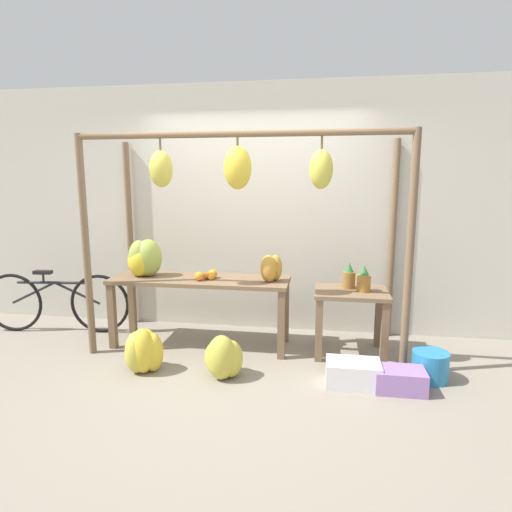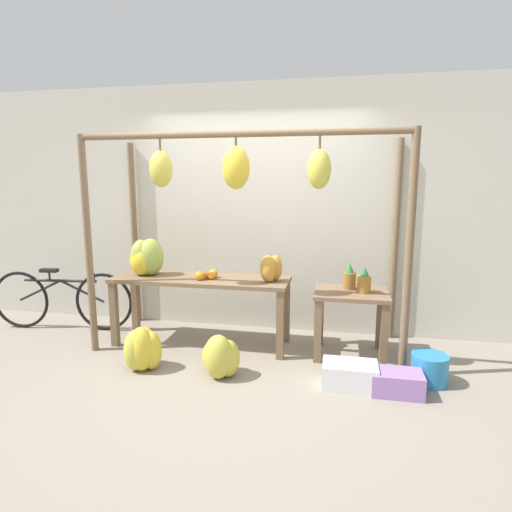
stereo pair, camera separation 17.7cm
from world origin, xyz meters
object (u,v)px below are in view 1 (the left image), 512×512
(parked_bicycle, at_px, (56,302))
(blue_bucket, at_px, (430,366))
(orange_pile, at_px, (207,275))
(fruit_crate_purple, at_px, (400,380))
(banana_pile_ground_right, at_px, (223,358))
(papaya_pile, at_px, (271,268))
(banana_pile_on_table, at_px, (143,259))
(pineapple_cluster, at_px, (356,279))
(banana_pile_ground_left, at_px, (143,351))
(fruit_crate_white, at_px, (353,373))

(parked_bicycle, bearing_deg, blue_bucket, -8.72)
(orange_pile, xyz_separation_m, fruit_crate_purple, (1.82, -0.69, -0.67))
(banana_pile_ground_right, relative_size, papaya_pile, 1.54)
(banana_pile_on_table, distance_m, orange_pile, 0.73)
(blue_bucket, distance_m, papaya_pile, 1.70)
(pineapple_cluster, height_order, banana_pile_ground_left, pineapple_cluster)
(pineapple_cluster, xyz_separation_m, papaya_pile, (-0.84, -0.06, 0.09))
(orange_pile, bearing_deg, fruit_crate_white, -23.98)
(banana_pile_ground_right, height_order, fruit_crate_white, banana_pile_ground_right)
(orange_pile, relative_size, pineapple_cluster, 0.85)
(pineapple_cluster, height_order, banana_pile_ground_right, pineapple_cluster)
(banana_pile_on_table, xyz_separation_m, banana_pile_ground_left, (0.28, -0.70, -0.72))
(orange_pile, xyz_separation_m, papaya_pile, (0.66, 0.01, 0.09))
(parked_bicycle, bearing_deg, fruit_crate_purple, -13.15)
(banana_pile_ground_left, distance_m, blue_bucket, 2.57)
(papaya_pile, bearing_deg, pineapple_cluster, 4.34)
(pineapple_cluster, xyz_separation_m, fruit_crate_purple, (0.32, -0.77, -0.67))
(banana_pile_on_table, height_order, fruit_crate_white, banana_pile_on_table)
(banana_pile_on_table, relative_size, banana_pile_ground_left, 1.04)
(orange_pile, height_order, banana_pile_ground_right, orange_pile)
(fruit_crate_white, xyz_separation_m, fruit_crate_purple, (0.38, -0.04, -0.01))
(banana_pile_on_table, bearing_deg, blue_bucket, -9.58)
(banana_pile_on_table, height_order, fruit_crate_purple, banana_pile_on_table)
(blue_bucket, relative_size, parked_bicycle, 0.18)
(parked_bicycle, height_order, fruit_crate_purple, parked_bicycle)
(parked_bicycle, bearing_deg, fruit_crate_white, -13.88)
(banana_pile_on_table, height_order, blue_bucket, banana_pile_on_table)
(fruit_crate_purple, bearing_deg, orange_pile, 159.34)
(banana_pile_ground_right, distance_m, papaya_pile, 1.02)
(orange_pile, distance_m, banana_pile_ground_right, 0.94)
(banana_pile_ground_left, relative_size, blue_bucket, 1.42)
(orange_pile, height_order, banana_pile_ground_left, orange_pile)
(banana_pile_ground_right, xyz_separation_m, papaya_pile, (0.35, 0.67, 0.69))
(pineapple_cluster, bearing_deg, papaya_pile, -175.66)
(pineapple_cluster, height_order, papaya_pile, papaya_pile)
(banana_pile_ground_left, bearing_deg, fruit_crate_white, 0.52)
(banana_pile_ground_left, distance_m, banana_pile_ground_right, 0.75)
(banana_pile_ground_left, xyz_separation_m, banana_pile_ground_right, (0.75, 0.00, -0.01))
(banana_pile_ground_left, relative_size, parked_bicycle, 0.26)
(fruit_crate_white, height_order, parked_bicycle, parked_bicycle)
(banana_pile_on_table, bearing_deg, fruit_crate_purple, -15.99)
(fruit_crate_white, bearing_deg, banana_pile_ground_right, -179.26)
(banana_pile_ground_left, bearing_deg, pineapple_cluster, 20.85)
(fruit_crate_purple, bearing_deg, banana_pile_ground_right, 178.89)
(orange_pile, xyz_separation_m, parked_bicycle, (-1.84, 0.17, -0.41))
(banana_pile_ground_right, height_order, blue_bucket, banana_pile_ground_right)
(banana_pile_ground_right, bearing_deg, fruit_crate_white, 0.74)
(fruit_crate_white, bearing_deg, banana_pile_on_table, 162.45)
(banana_pile_ground_right, relative_size, fruit_crate_purple, 1.03)
(parked_bicycle, relative_size, papaya_pile, 6.15)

